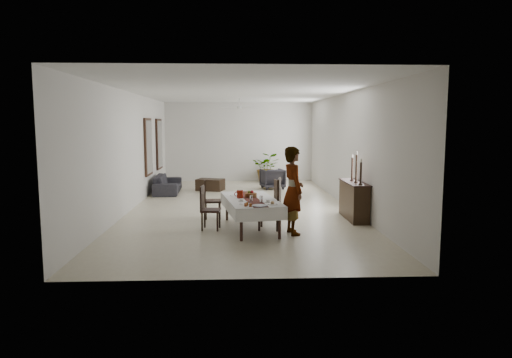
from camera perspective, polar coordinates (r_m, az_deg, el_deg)
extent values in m
cube|color=beige|center=(12.91, -1.92, -3.55)|extent=(6.00, 12.00, 0.00)
cube|color=silver|center=(12.72, -1.98, 10.77)|extent=(6.00, 12.00, 0.02)
cube|color=silver|center=(18.71, -2.15, 4.64)|extent=(6.00, 0.02, 3.20)
cube|color=silver|center=(6.73, -1.39, 0.56)|extent=(6.00, 0.02, 3.20)
cube|color=silver|center=(13.03, -15.28, 3.40)|extent=(0.02, 12.00, 3.20)
cube|color=silver|center=(13.09, 11.32, 3.53)|extent=(0.02, 12.00, 3.20)
cube|color=black|center=(10.18, -0.65, -2.65)|extent=(1.23, 2.27, 0.04)
cylinder|color=black|center=(9.18, -1.85, -5.85)|extent=(0.07, 0.07, 0.63)
cylinder|color=black|center=(9.35, 2.96, -5.63)|extent=(0.07, 0.07, 0.63)
cylinder|color=black|center=(11.17, -3.65, -3.56)|extent=(0.07, 0.07, 0.63)
cylinder|color=black|center=(11.30, 0.33, -3.42)|extent=(0.07, 0.07, 0.63)
cube|color=silver|center=(10.17, -0.65, -2.50)|extent=(1.42, 2.46, 0.01)
cube|color=white|center=(10.11, -3.58, -3.33)|extent=(0.38, 2.29, 0.27)
cube|color=white|center=(10.31, 2.23, -3.12)|extent=(0.38, 2.29, 0.27)
cube|color=white|center=(9.08, 0.76, -4.48)|extent=(1.05, 0.18, 0.27)
cube|color=silver|center=(11.32, -1.77, -2.21)|extent=(1.05, 0.18, 0.27)
cube|color=#5E241A|center=(10.17, -0.65, -2.46)|extent=(0.67, 2.27, 0.00)
cylinder|color=maroon|center=(10.25, -2.03, -1.90)|extent=(0.15, 0.15, 0.18)
torus|color=maroon|center=(10.24, -2.45, -1.91)|extent=(0.11, 0.03, 0.11)
cylinder|color=silver|center=(9.62, 0.65, -2.56)|extent=(0.06, 0.06, 0.15)
cylinder|color=silver|center=(9.66, -0.61, -2.51)|extent=(0.06, 0.06, 0.15)
cylinder|color=silver|center=(9.70, 1.53, -2.77)|extent=(0.08, 0.08, 0.05)
cylinder|color=silver|center=(9.71, 1.53, -2.90)|extent=(0.13, 0.13, 0.01)
cylinder|color=white|center=(9.82, -1.84, -2.66)|extent=(0.08, 0.08, 0.05)
cylinder|color=white|center=(9.82, -1.84, -2.79)|extent=(0.13, 0.13, 0.01)
cylinder|color=silver|center=(9.46, 2.06, -3.16)|extent=(0.22, 0.22, 0.01)
sphere|color=tan|center=(9.45, 2.06, -3.01)|extent=(0.08, 0.08, 0.08)
cylinder|color=white|center=(9.47, -1.47, -3.14)|extent=(0.22, 0.22, 0.01)
cylinder|color=white|center=(10.60, -2.69, -2.06)|extent=(0.22, 0.22, 0.01)
cylinder|color=#393A3E|center=(9.26, 0.47, -3.35)|extent=(0.32, 0.32, 0.02)
cylinder|color=brown|center=(9.19, -0.70, -3.27)|extent=(0.06, 0.06, 0.07)
cylinder|color=#883B13|center=(9.23, -1.31, -3.24)|extent=(0.06, 0.06, 0.07)
cylinder|color=brown|center=(9.32, -1.14, -3.13)|extent=(0.06, 0.06, 0.07)
cylinder|color=brown|center=(10.39, -0.64, -2.02)|extent=(0.27, 0.27, 0.09)
sphere|color=maroon|center=(10.41, -0.52, -1.63)|extent=(0.08, 0.08, 0.08)
sphere|color=#537723|center=(10.40, -0.87, -1.64)|extent=(0.07, 0.07, 0.07)
cube|color=black|center=(10.17, 1.67, -3.49)|extent=(0.57, 0.57, 0.06)
cylinder|color=black|center=(10.01, 2.67, -5.23)|extent=(0.06, 0.06, 0.48)
cylinder|color=black|center=(10.39, 2.88, -4.77)|extent=(0.06, 0.06, 0.48)
cylinder|color=black|center=(10.05, 0.40, -5.17)|extent=(0.06, 0.06, 0.48)
cylinder|color=black|center=(10.44, 0.69, -4.72)|extent=(0.06, 0.06, 0.48)
cube|color=black|center=(10.09, 2.92, -1.66)|extent=(0.13, 0.49, 0.62)
cube|color=black|center=(11.50, 1.66, -2.74)|extent=(0.45, 0.45, 0.05)
cylinder|color=black|center=(11.41, 2.63, -3.94)|extent=(0.04, 0.04, 0.39)
cylinder|color=black|center=(11.73, 2.28, -3.64)|extent=(0.04, 0.04, 0.39)
cylinder|color=black|center=(11.35, 1.02, -3.99)|extent=(0.04, 0.04, 0.39)
cylinder|color=black|center=(11.66, 0.71, -3.69)|extent=(0.04, 0.04, 0.39)
cube|color=black|center=(11.49, 2.55, -1.37)|extent=(0.09, 0.40, 0.51)
cube|color=black|center=(10.20, -5.67, -3.91)|extent=(0.45, 0.45, 0.05)
cylinder|color=black|center=(10.44, -6.43, -4.96)|extent=(0.05, 0.05, 0.41)
cylinder|color=black|center=(10.11, -6.76, -5.35)|extent=(0.05, 0.05, 0.41)
cylinder|color=black|center=(10.39, -4.58, -4.99)|extent=(0.05, 0.05, 0.41)
cylinder|color=black|center=(10.06, -4.85, -5.39)|extent=(0.05, 0.05, 0.41)
cube|color=black|center=(10.18, -6.74, -2.33)|extent=(0.08, 0.42, 0.53)
cube|color=black|center=(11.40, -5.45, -2.76)|extent=(0.45, 0.45, 0.05)
cylinder|color=black|center=(11.60, -6.30, -3.75)|extent=(0.04, 0.04, 0.41)
cylinder|color=black|center=(11.27, -6.27, -4.07)|extent=(0.04, 0.04, 0.41)
cylinder|color=black|center=(11.61, -4.62, -3.73)|extent=(0.04, 0.04, 0.41)
cylinder|color=black|center=(11.28, -4.55, -4.04)|extent=(0.04, 0.04, 0.41)
cube|color=black|center=(11.35, -6.41, -1.37)|extent=(0.07, 0.42, 0.53)
imported|color=gray|center=(9.70, 4.65, -1.45)|extent=(0.58, 0.76, 1.87)
cube|color=black|center=(11.53, 12.14, -2.70)|extent=(0.40, 1.49, 0.90)
cube|color=black|center=(11.46, 12.20, -0.42)|extent=(0.44, 1.55, 0.03)
cylinder|color=black|center=(10.93, 12.93, -0.63)|extent=(0.10, 0.10, 0.03)
cylinder|color=black|center=(10.90, 12.96, 0.74)|extent=(0.05, 0.05, 0.50)
cylinder|color=beige|center=(10.88, 13.00, 2.25)|extent=(0.04, 0.04, 0.08)
cylinder|color=black|center=(11.31, 12.39, -0.37)|extent=(0.10, 0.10, 0.03)
cylinder|color=black|center=(11.28, 12.44, 1.34)|extent=(0.05, 0.05, 0.65)
cylinder|color=silver|center=(11.25, 12.48, 3.18)|extent=(0.04, 0.04, 0.08)
cylinder|color=black|center=(11.70, 11.89, -0.12)|extent=(0.10, 0.10, 0.03)
cylinder|color=black|center=(11.67, 11.93, 1.29)|extent=(0.05, 0.05, 0.55)
cylinder|color=beige|center=(11.64, 11.96, 2.82)|extent=(0.04, 0.04, 0.08)
imported|color=#2A282D|center=(15.88, -10.98, -0.61)|extent=(0.88, 2.08, 0.60)
imported|color=#2A272C|center=(16.54, 2.07, 0.03)|extent=(0.93, 0.95, 0.72)
cube|color=black|center=(16.21, -5.72, -0.71)|extent=(1.05, 0.86, 0.40)
imported|color=#2A5723|center=(18.32, 1.36, 1.45)|extent=(1.25, 1.14, 1.20)
cube|color=black|center=(15.17, -13.32, 3.93)|extent=(0.06, 1.05, 1.85)
cube|color=white|center=(15.17, -13.19, 3.93)|extent=(0.01, 0.90, 1.70)
cube|color=black|center=(17.24, -12.02, 4.30)|extent=(0.06, 1.05, 1.85)
cube|color=silver|center=(17.23, -11.91, 4.30)|extent=(0.01, 0.90, 1.70)
cylinder|color=white|center=(15.71, -2.09, 9.68)|extent=(0.04, 0.04, 0.20)
cylinder|color=white|center=(15.70, -2.09, 8.95)|extent=(0.16, 0.16, 0.08)
cube|color=white|center=(16.05, -2.10, 8.90)|extent=(0.10, 0.55, 0.01)
cube|color=white|center=(15.35, -2.08, 8.99)|extent=(0.10, 0.55, 0.01)
cube|color=silver|center=(15.71, -0.80, 8.95)|extent=(0.55, 0.10, 0.01)
cube|color=silver|center=(15.70, -3.38, 8.94)|extent=(0.55, 0.10, 0.01)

